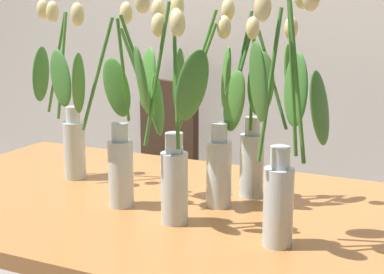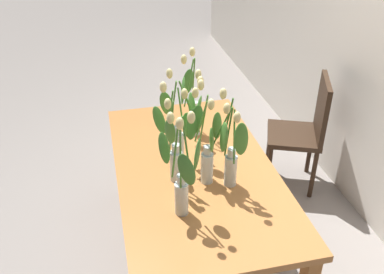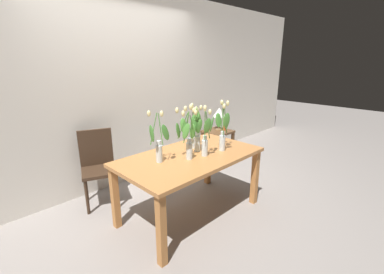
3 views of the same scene
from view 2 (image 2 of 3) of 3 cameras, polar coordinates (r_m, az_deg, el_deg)
name	(u,v)px [view 2 (image 2 of 3)]	position (r m, az deg, el deg)	size (l,w,h in m)	color
ground_plane	(194,257)	(2.97, 0.30, -15.69)	(18.00, 18.00, 0.00)	gray
dining_table	(195,179)	(2.53, 0.34, -5.68)	(1.60, 0.90, 0.74)	#B7753D
tulip_vase_0	(227,150)	(2.22, 4.73, -1.76)	(0.22, 0.19, 0.55)	silver
tulip_vase_1	(203,150)	(2.29, 1.50, -1.77)	(0.17, 0.15, 0.56)	silver
tulip_vase_2	(182,126)	(2.43, -1.30, 1.50)	(0.25, 0.25, 0.55)	silver
tulip_vase_3	(173,151)	(2.27, -2.61, -1.87)	(0.20, 0.16, 0.57)	silver
tulip_vase_4	(182,178)	(2.03, -1.38, -5.46)	(0.17, 0.23, 0.58)	silver
tulip_vase_5	(192,107)	(2.71, 0.01, 3.96)	(0.20, 0.14, 0.55)	silver
dining_chair	(305,128)	(3.40, 14.87, 1.18)	(0.52, 0.52, 0.93)	#382619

